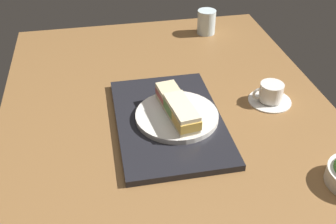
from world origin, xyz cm
name	(u,v)px	position (x,y,z in cm)	size (l,w,h in cm)	color
ground_plane	(171,123)	(0.00, 0.00, -1.50)	(140.00, 100.00, 3.00)	brown
serving_tray	(169,121)	(2.09, -1.09, 0.95)	(45.43, 29.76, 1.90)	black
sandwich_plate	(177,116)	(2.57, 1.10, 2.69)	(23.62, 23.62, 1.59)	silver
sandwich_near	(169,94)	(-4.09, 0.10, 5.88)	(8.25, 6.76, 4.77)	beige
sandwich_middle	(177,106)	(2.57, 1.10, 6.10)	(8.22, 7.04, 5.22)	beige
sandwich_far	(186,120)	(9.23, 2.10, 6.12)	(8.71, 7.08, 5.25)	beige
coffee_cup	(270,94)	(-2.84, 31.65, 2.67)	(13.23, 13.23, 6.30)	silver
drinking_glass	(206,22)	(-54.64, 25.55, 4.79)	(7.36, 7.36, 9.59)	silver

